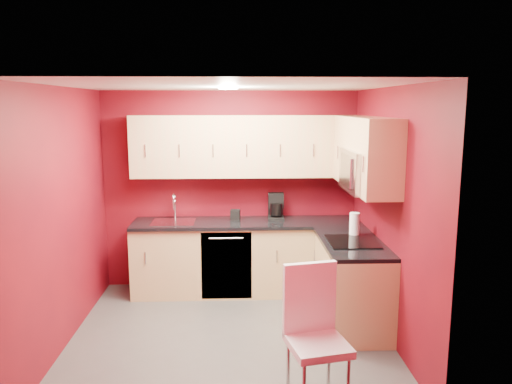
{
  "coord_description": "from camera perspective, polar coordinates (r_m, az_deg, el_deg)",
  "views": [
    {
      "loc": [
        0.08,
        -4.79,
        2.32
      ],
      "look_at": [
        0.29,
        0.55,
        1.39
      ],
      "focal_mm": 35.0,
      "sensor_mm": 36.0,
      "label": 1
    }
  ],
  "objects": [
    {
      "name": "countertop_right",
      "position": [
        5.36,
        10.9,
        -5.75
      ],
      "size": [
        0.63,
        1.27,
        0.04
      ],
      "primitive_type": "cube",
      "color": "black",
      "rests_on": "base_cabinets_right"
    },
    {
      "name": "wall_left",
      "position": [
        5.19,
        -21.09,
        -2.68
      ],
      "size": [
        0.0,
        3.0,
        3.0
      ],
      "primitive_type": "plane",
      "rotation": [
        1.57,
        0.0,
        1.57
      ],
      "color": "maroon",
      "rests_on": "floor"
    },
    {
      "name": "dishwasher_front",
      "position": [
        6.01,
        -3.39,
        -8.41
      ],
      "size": [
        0.6,
        0.02,
        0.82
      ],
      "primitive_type": "cube",
      "color": "black",
      "rests_on": "base_cabinets_back"
    },
    {
      "name": "paper_towel",
      "position": [
        5.56,
        11.19,
        -3.63
      ],
      "size": [
        0.19,
        0.19,
        0.25
      ],
      "primitive_type": null,
      "rotation": [
        0.0,
        0.0,
        0.41
      ],
      "color": "white",
      "rests_on": "countertop_right"
    },
    {
      "name": "napkin_holder",
      "position": [
        6.22,
        -2.38,
        -2.62
      ],
      "size": [
        0.13,
        0.13,
        0.12
      ],
      "primitive_type": null,
      "rotation": [
        0.0,
        0.0,
        -0.1
      ],
      "color": "black",
      "rests_on": "countertop_back"
    },
    {
      "name": "base_cabinets_right",
      "position": [
        5.52,
        10.86,
        -10.25
      ],
      "size": [
        0.6,
        1.3,
        0.87
      ],
      "primitive_type": "cube",
      "color": "tan",
      "rests_on": "floor"
    },
    {
      "name": "upper_cabinets_right",
      "position": [
        5.42,
        12.2,
        5.1
      ],
      "size": [
        0.35,
        1.55,
        0.75
      ],
      "color": "tan",
      "rests_on": "wall_right"
    },
    {
      "name": "upper_cabinets_back",
      "position": [
        6.14,
        -1.11,
        5.27
      ],
      "size": [
        2.8,
        0.35,
        0.75
      ],
      "primitive_type": "cube",
      "color": "tan",
      "rests_on": "wall_back"
    },
    {
      "name": "coffee_maker",
      "position": [
        6.24,
        2.32,
        -1.65
      ],
      "size": [
        0.2,
        0.26,
        0.32
      ],
      "primitive_type": null,
      "rotation": [
        0.0,
        0.0,
        -0.02
      ],
      "color": "black",
      "rests_on": "countertop_back"
    },
    {
      "name": "downlight",
      "position": [
        5.09,
        -3.19,
        11.74
      ],
      "size": [
        0.2,
        0.2,
        0.01
      ],
      "primitive_type": "cylinder",
      "color": "white",
      "rests_on": "ceiling"
    },
    {
      "name": "countertop_back",
      "position": [
        6.15,
        -1.05,
        -3.55
      ],
      "size": [
        2.8,
        0.63,
        0.04
      ],
      "primitive_type": "cube",
      "color": "black",
      "rests_on": "base_cabinets_back"
    },
    {
      "name": "ceiling",
      "position": [
        4.8,
        -3.25,
        12.03
      ],
      "size": [
        3.2,
        3.2,
        0.0
      ],
      "primitive_type": "plane",
      "rotation": [
        3.14,
        0.0,
        0.0
      ],
      "color": "white",
      "rests_on": "wall_back"
    },
    {
      "name": "floor",
      "position": [
        5.32,
        -2.98,
        -15.95
      ],
      "size": [
        3.2,
        3.2,
        0.0
      ],
      "primitive_type": "plane",
      "color": "#454341",
      "rests_on": "ground"
    },
    {
      "name": "wall_front",
      "position": [
        3.46,
        -3.47,
        -8.12
      ],
      "size": [
        3.2,
        0.0,
        3.2
      ],
      "primitive_type": "plane",
      "rotation": [
        -1.57,
        0.0,
        0.0
      ],
      "color": "maroon",
      "rests_on": "floor"
    },
    {
      "name": "sink",
      "position": [
        6.2,
        -9.41,
        -3.06
      ],
      "size": [
        0.52,
        0.42,
        0.35
      ],
      "color": "silver",
      "rests_on": "countertop_back"
    },
    {
      "name": "wall_right",
      "position": [
        5.14,
        15.04,
        -2.46
      ],
      "size": [
        0.0,
        3.0,
        3.0
      ],
      "primitive_type": "plane",
      "rotation": [
        1.57,
        0.0,
        -1.57
      ],
      "color": "maroon",
      "rests_on": "floor"
    },
    {
      "name": "wall_back",
      "position": [
        6.38,
        -2.92,
        0.24
      ],
      "size": [
        3.2,
        0.0,
        3.2
      ],
      "primitive_type": "plane",
      "rotation": [
        1.57,
        0.0,
        0.0
      ],
      "color": "maroon",
      "rests_on": "floor"
    },
    {
      "name": "cooktop",
      "position": [
        5.32,
        10.94,
        -5.59
      ],
      "size": [
        0.5,
        0.55,
        0.01
      ],
      "primitive_type": "cube",
      "color": "black",
      "rests_on": "countertop_right"
    },
    {
      "name": "dining_chair",
      "position": [
        4.06,
        7.09,
        -16.18
      ],
      "size": [
        0.53,
        0.54,
        1.09
      ],
      "primitive_type": null,
      "rotation": [
        0.0,
        0.0,
        0.21
      ],
      "color": "white",
      "rests_on": "floor"
    },
    {
      "name": "base_cabinets_back",
      "position": [
        6.28,
        -1.04,
        -7.56
      ],
      "size": [
        2.8,
        0.6,
        0.87
      ],
      "primitive_type": "cube",
      "color": "tan",
      "rests_on": "floor"
    },
    {
      "name": "microwave",
      "position": [
        5.2,
        12.43,
        2.38
      ],
      "size": [
        0.42,
        0.76,
        0.42
      ],
      "color": "silver",
      "rests_on": "upper_cabinets_right"
    }
  ]
}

